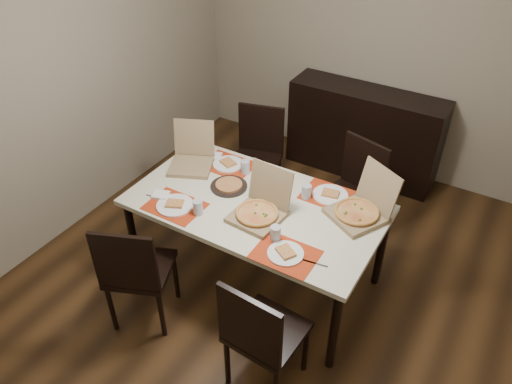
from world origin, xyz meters
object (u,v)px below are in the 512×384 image
dip_bowl (282,196)px  soda_bottle (198,140)px  dining_table (256,210)px  chair_far_right (353,190)px  chair_near_right (261,334)px  chair_far_left (258,153)px  sideboard (363,133)px  chair_near_left (135,270)px  pizza_box_center (260,210)px

dip_bowl → soda_bottle: soda_bottle is taller
dining_table → chair_far_right: bearing=62.1°
chair_near_right → dip_bowl: bearing=111.8°
dining_table → chair_far_left: 1.07m
chair_near_right → soda_bottle: soda_bottle is taller
sideboard → chair_near_left: chair_near_left is taller
chair_far_right → pizza_box_center: (-0.34, -0.94, 0.29)m
pizza_box_center → dip_bowl: (0.03, 0.26, -0.04)m
chair_near_left → pizza_box_center: size_ratio=2.39×
dining_table → soda_bottle: bearing=155.5°
chair_near_left → soda_bottle: bearing=103.5°
dining_table → chair_far_right: 0.95m
dip_bowl → soda_bottle: size_ratio=0.37×
sideboard → chair_near_left: 2.72m
dining_table → chair_near_left: bearing=-121.2°
chair_near_left → dip_bowl: bearing=57.2°
dining_table → chair_far_left: (-0.53, 0.91, -0.17)m
sideboard → soda_bottle: (-0.89, -1.51, 0.42)m
chair_far_left → chair_far_right: 0.97m
sideboard → chair_far_right: 1.07m
pizza_box_center → chair_far_left: bearing=121.3°
chair_near_right → chair_far_right: size_ratio=1.00×
chair_near_right → pizza_box_center: bearing=121.0°
dip_bowl → chair_near_right: bearing=-68.2°
dining_table → sideboard: bearing=85.7°
soda_bottle → chair_far_right: bearing=22.2°
chair_far_left → soda_bottle: bearing=-111.6°
chair_far_right → soda_bottle: size_ratio=3.26×
sideboard → dip_bowl: bearing=-90.4°
dining_table → pizza_box_center: (0.10, -0.11, 0.12)m
pizza_box_center → soda_bottle: bearing=151.8°
dining_table → soda_bottle: 0.85m
sideboard → chair_near_right: (0.37, -2.66, 0.06)m
dining_table → chair_near_right: bearing=-57.5°
chair_far_left → pizza_box_center: pizza_box_center is taller
dining_table → chair_near_left: size_ratio=1.94×
sideboard → pizza_box_center: pizza_box_center is taller
dining_table → chair_near_left: (-0.48, -0.79, -0.17)m
sideboard → chair_near_right: size_ratio=1.61×
dining_table → chair_near_right: size_ratio=1.94×
pizza_box_center → dining_table: bearing=130.7°
chair_far_left → chair_near_right: bearing=-58.8°
pizza_box_center → dip_bowl: pizza_box_center is taller
chair_far_left → chair_far_right: size_ratio=1.00×
chair_near_right → dip_bowl: (-0.38, 0.96, 0.25)m
dip_bowl → sideboard: bearing=89.6°
dip_bowl → chair_far_left: bearing=130.9°
dining_table → chair_far_right: (0.44, 0.83, -0.17)m
chair_far_right → soda_bottle: 1.33m
pizza_box_center → chair_near_right: bearing=-59.0°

